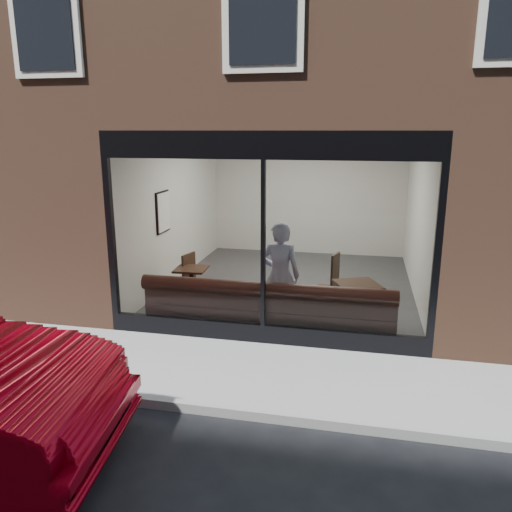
% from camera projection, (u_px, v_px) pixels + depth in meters
% --- Properties ---
extents(ground, '(120.00, 120.00, 0.00)m').
position_uv_depth(ground, '(228.00, 414.00, 5.81)').
color(ground, black).
rests_on(ground, ground).
extents(sidewalk_near, '(40.00, 2.00, 0.01)m').
position_uv_depth(sidewalk_near, '(248.00, 373.00, 6.75)').
color(sidewalk_near, gray).
rests_on(sidewalk_near, ground).
extents(kerb_near, '(40.00, 0.10, 0.12)m').
position_uv_depth(kerb_near, '(227.00, 411.00, 5.74)').
color(kerb_near, gray).
rests_on(kerb_near, ground).
extents(host_building_pier_left, '(2.50, 12.00, 3.20)m').
position_uv_depth(host_building_pier_left, '(173.00, 190.00, 13.76)').
color(host_building_pier_left, brown).
rests_on(host_building_pier_left, ground).
extents(host_building_pier_right, '(2.50, 12.00, 3.20)m').
position_uv_depth(host_building_pier_right, '(461.00, 197.00, 12.23)').
color(host_building_pier_right, brown).
rests_on(host_building_pier_right, ground).
extents(host_building_backfill, '(5.00, 6.00, 3.20)m').
position_uv_depth(host_building_backfill, '(319.00, 182.00, 15.84)').
color(host_building_backfill, brown).
rests_on(host_building_backfill, ground).
extents(cafe_floor, '(6.00, 6.00, 0.00)m').
position_uv_depth(cafe_floor, '(290.00, 285.00, 10.54)').
color(cafe_floor, '#2D2D30').
rests_on(cafe_floor, ground).
extents(cafe_ceiling, '(6.00, 6.00, 0.00)m').
position_uv_depth(cafe_ceiling, '(293.00, 131.00, 9.76)').
color(cafe_ceiling, white).
rests_on(cafe_ceiling, host_building_upper).
extents(cafe_wall_back, '(5.00, 0.00, 5.00)m').
position_uv_depth(cafe_wall_back, '(308.00, 194.00, 12.99)').
color(cafe_wall_back, silver).
rests_on(cafe_wall_back, ground).
extents(cafe_wall_left, '(0.00, 6.00, 6.00)m').
position_uv_depth(cafe_wall_left, '(176.00, 207.00, 10.66)').
color(cafe_wall_left, silver).
rests_on(cafe_wall_left, ground).
extents(cafe_wall_right, '(0.00, 6.00, 6.00)m').
position_uv_depth(cafe_wall_right, '(419.00, 216.00, 9.64)').
color(cafe_wall_right, silver).
rests_on(cafe_wall_right, ground).
extents(storefront_kick, '(5.00, 0.10, 0.30)m').
position_uv_depth(storefront_kick, '(263.00, 334.00, 7.71)').
color(storefront_kick, black).
rests_on(storefront_kick, ground).
extents(storefront_header, '(5.00, 0.10, 0.40)m').
position_uv_depth(storefront_header, '(264.00, 145.00, 7.01)').
color(storefront_header, black).
rests_on(storefront_header, host_building_upper).
extents(storefront_mullion, '(0.06, 0.10, 2.50)m').
position_uv_depth(storefront_mullion, '(263.00, 245.00, 7.37)').
color(storefront_mullion, black).
rests_on(storefront_mullion, storefront_kick).
extents(storefront_glass, '(4.80, 0.00, 4.80)m').
position_uv_depth(storefront_glass, '(263.00, 246.00, 7.34)').
color(storefront_glass, white).
rests_on(storefront_glass, storefront_kick).
extents(banquette, '(4.00, 0.55, 0.45)m').
position_uv_depth(banquette, '(268.00, 320.00, 8.07)').
color(banquette, '#341513').
rests_on(banquette, cafe_floor).
extents(person, '(0.67, 0.45, 1.79)m').
position_uv_depth(person, '(280.00, 276.00, 8.13)').
color(person, '#AFBAE2').
rests_on(person, cafe_floor).
extents(cafe_table_left, '(0.59, 0.59, 0.04)m').
position_uv_depth(cafe_table_left, '(191.00, 269.00, 9.11)').
color(cafe_table_left, black).
rests_on(cafe_table_left, cafe_floor).
extents(cafe_table_right, '(0.88, 0.88, 0.04)m').
position_uv_depth(cafe_table_right, '(358.00, 285.00, 8.18)').
color(cafe_table_right, black).
rests_on(cafe_table_right, cafe_floor).
extents(cafe_chair_left, '(0.50, 0.50, 0.04)m').
position_uv_depth(cafe_chair_left, '(181.00, 288.00, 9.63)').
color(cafe_chair_left, black).
rests_on(cafe_chair_left, cafe_floor).
extents(cafe_chair_right, '(0.49, 0.49, 0.04)m').
position_uv_depth(cafe_chair_right, '(325.00, 288.00, 9.62)').
color(cafe_chair_right, black).
rests_on(cafe_chair_right, cafe_floor).
extents(wall_poster, '(0.02, 0.57, 0.76)m').
position_uv_depth(wall_poster, '(164.00, 212.00, 9.89)').
color(wall_poster, white).
rests_on(wall_poster, cafe_wall_left).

